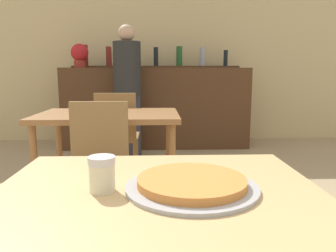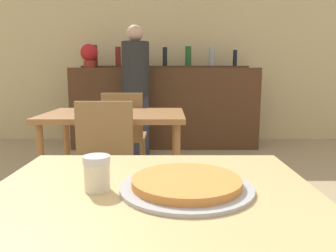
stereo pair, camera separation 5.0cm
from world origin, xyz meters
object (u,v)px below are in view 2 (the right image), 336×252
object	(u,v)px
chair_far_side_back	(123,131)
potted_plant	(88,54)
person_standing	(135,87)
chair_far_side_front	(101,160)
pizza_tray	(185,184)
cheese_shaker	(96,173)

from	to	relation	value
chair_far_side_back	potted_plant	world-z (taller)	potted_plant
chair_far_side_back	potted_plant	distance (m)	1.86
person_standing	potted_plant	world-z (taller)	person_standing
chair_far_side_front	chair_far_side_back	xyz separation A→B (m)	(0.00, 1.06, 0.00)
chair_far_side_back	pizza_tray	size ratio (longest dim) A/B	2.22
cheese_shaker	potted_plant	xyz separation A→B (m)	(-0.89, 3.73, 0.53)
potted_plant	pizza_tray	bearing A→B (deg)	-72.82
cheese_shaker	potted_plant	world-z (taller)	potted_plant
person_standing	chair_far_side_back	bearing A→B (deg)	-91.22
chair_far_side_back	person_standing	xyz separation A→B (m)	(0.02, 1.01, 0.38)
pizza_tray	cheese_shaker	size ratio (longest dim) A/B	3.79
chair_far_side_back	person_standing	size ratio (longest dim) A/B	0.54
chair_far_side_front	person_standing	world-z (taller)	person_standing
chair_far_side_front	person_standing	distance (m)	2.11
chair_far_side_back	pizza_tray	world-z (taller)	chair_far_side_back
person_standing	cheese_shaker	bearing A→B (deg)	-86.51
chair_far_side_front	chair_far_side_back	world-z (taller)	same
chair_far_side_back	potted_plant	bearing A→B (deg)	-66.48
potted_plant	cheese_shaker	bearing A→B (deg)	-76.60
cheese_shaker	person_standing	xyz separation A→B (m)	(-0.20, 3.20, 0.11)
cheese_shaker	person_standing	bearing A→B (deg)	93.49
chair_far_side_front	cheese_shaker	size ratio (longest dim) A/B	8.42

